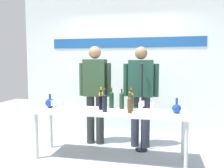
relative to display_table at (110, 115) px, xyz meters
name	(u,v)px	position (x,y,z in m)	size (l,w,h in m)	color
ground_plane	(110,158)	(0.00, 0.00, -0.67)	(10.00, 10.00, 0.00)	#949BA4
back_wall	(126,60)	(0.00, 1.56, 0.83)	(4.56, 0.11, 3.00)	white
display_table	(110,115)	(0.00, 0.00, 0.00)	(2.28, 0.57, 0.73)	white
decanter_blue_left	(50,103)	(-0.98, 0.03, 0.14)	(0.15, 0.15, 0.22)	#14359C
decanter_blue_right	(177,108)	(0.96, 0.03, 0.13)	(0.13, 0.13, 0.22)	#1536A1
presenter_left	(95,89)	(-0.40, 0.60, 0.32)	(0.58, 0.22, 1.73)	#2C2F2D
presenter_right	(141,90)	(0.40, 0.60, 0.31)	(0.60, 0.22, 1.71)	#2B313C
wine_bottle_0	(111,99)	(-0.02, 0.21, 0.20)	(0.07, 0.07, 0.33)	#173920
wine_bottle_1	(101,99)	(-0.19, 0.21, 0.20)	(0.07, 0.07, 0.33)	gold
wine_bottle_2	(105,102)	(-0.05, -0.10, 0.20)	(0.07, 0.07, 0.34)	black
wine_bottle_3	(101,102)	(-0.15, 0.05, 0.19)	(0.07, 0.07, 0.30)	black
wine_bottle_4	(130,104)	(0.31, -0.12, 0.19)	(0.06, 0.06, 0.31)	#4C331D
wine_bottle_5	(131,100)	(0.29, 0.18, 0.21)	(0.07, 0.07, 0.34)	orange
wine_bottle_6	(131,102)	(0.31, 0.04, 0.20)	(0.07, 0.07, 0.31)	#1E3D1C
wine_bottle_7	(122,100)	(0.15, 0.17, 0.20)	(0.07, 0.07, 0.31)	#1D3B28
wine_glass_left_0	(53,103)	(-0.86, -0.13, 0.16)	(0.06, 0.06, 0.14)	white
wine_glass_left_1	(62,104)	(-0.66, -0.22, 0.17)	(0.06, 0.06, 0.15)	white
wine_glass_left_2	(83,101)	(-0.48, 0.15, 0.17)	(0.06, 0.06, 0.15)	white
wine_glass_left_3	(71,102)	(-0.65, 0.09, 0.15)	(0.07, 0.07, 0.13)	white
wine_glass_left_4	(56,105)	(-0.76, -0.23, 0.16)	(0.06, 0.06, 0.14)	white
wine_glass_left_5	(60,102)	(-0.80, 0.01, 0.17)	(0.07, 0.07, 0.15)	white
wine_glass_right_0	(153,106)	(0.63, 0.00, 0.16)	(0.06, 0.06, 0.14)	white
wine_glass_right_1	(142,104)	(0.48, 0.07, 0.17)	(0.06, 0.06, 0.15)	white
wine_glass_right_2	(140,105)	(0.46, -0.09, 0.18)	(0.06, 0.06, 0.16)	white
microphone_stand	(142,122)	(0.44, 0.42, -0.19)	(0.20, 0.20, 1.45)	black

